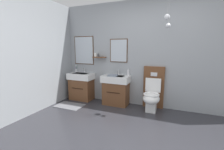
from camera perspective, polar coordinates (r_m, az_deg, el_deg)
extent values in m
cube|color=#999EA3|center=(3.82, 14.15, 7.37)|extent=(4.78, 0.12, 2.55)
cube|color=#4C301E|center=(4.41, -10.35, 8.95)|extent=(0.60, 0.02, 0.77)
cube|color=silver|center=(4.40, -10.42, 8.95)|extent=(0.56, 0.01, 0.73)
cube|color=#4C301E|center=(3.95, 2.48, 9.01)|extent=(0.47, 0.02, 0.59)
cube|color=silver|center=(3.94, 2.43, 9.01)|extent=(0.43, 0.01, 0.55)
cube|color=brown|center=(4.09, -4.72, 6.58)|extent=(0.36, 0.14, 0.02)
cylinder|color=white|center=(4.13, -6.17, 7.46)|extent=(0.07, 0.07, 0.10)
cone|color=#333338|center=(4.10, -5.05, 7.54)|extent=(0.06, 0.06, 0.11)
cylinder|color=gray|center=(3.40, 20.46, 23.00)|extent=(0.01, 0.01, 0.64)
sphere|color=silver|center=(3.33, 20.06, 16.83)|extent=(0.09, 0.09, 0.09)
cylinder|color=gray|center=(3.50, 20.03, 24.12)|extent=(0.01, 0.01, 0.46)
sphere|color=silver|center=(3.44, 19.74, 19.59)|extent=(0.11, 0.11, 0.11)
cube|color=#999EA3|center=(3.46, -34.27, 5.73)|extent=(0.12, 3.86, 2.55)
cube|color=slate|center=(4.06, -15.50, -10.90)|extent=(0.68, 0.44, 0.01)
cube|color=brown|center=(4.41, -11.14, -5.17)|extent=(0.62, 0.40, 0.58)
cube|color=black|center=(4.23, -12.71, -4.92)|extent=(0.34, 0.01, 0.02)
cube|color=white|center=(4.33, -11.30, -0.40)|extent=(0.68, 0.44, 0.17)
cube|color=silver|center=(4.29, -11.55, 0.44)|extent=(0.42, 0.24, 0.03)
cylinder|color=silver|center=(4.45, -10.15, 1.72)|extent=(0.03, 0.03, 0.11)
cylinder|color=silver|center=(4.39, -10.56, 2.24)|extent=(0.02, 0.11, 0.02)
cube|color=brown|center=(3.95, 1.51, -6.76)|extent=(0.62, 0.40, 0.58)
cube|color=black|center=(3.75, 0.37, -6.58)|extent=(0.34, 0.01, 0.02)
cube|color=white|center=(3.86, 1.53, -1.45)|extent=(0.68, 0.44, 0.17)
cube|color=silver|center=(3.82, 1.37, -0.52)|extent=(0.42, 0.24, 0.03)
cylinder|color=silver|center=(3.99, 2.40, 0.95)|extent=(0.03, 0.03, 0.11)
cylinder|color=silver|center=(3.94, 2.14, 1.52)|extent=(0.02, 0.11, 0.02)
cube|color=brown|center=(3.84, 15.19, -4.33)|extent=(0.48, 0.10, 1.00)
cube|color=silver|center=(3.72, 15.31, 0.25)|extent=(0.15, 0.01, 0.09)
cube|color=white|center=(3.69, 14.42, -10.28)|extent=(0.22, 0.30, 0.34)
ellipsoid|color=white|center=(3.56, 14.34, -8.44)|extent=(0.37, 0.46, 0.24)
torus|color=white|center=(3.53, 14.41, -6.97)|extent=(0.35, 0.35, 0.04)
cube|color=white|center=(3.70, 15.00, -3.66)|extent=(0.35, 0.03, 0.33)
cylinder|color=silver|center=(4.57, -13.12, 1.73)|extent=(0.07, 0.07, 0.09)
cylinder|color=#33B266|center=(4.56, -13.02, 2.35)|extent=(0.02, 0.02, 0.16)
cube|color=white|center=(4.55, -13.08, 3.32)|extent=(0.01, 0.02, 0.03)
cylinder|color=purple|center=(4.58, -13.01, 2.46)|extent=(0.02, 0.02, 0.17)
cube|color=white|center=(4.57, -13.14, 3.49)|extent=(0.01, 0.02, 0.03)
cylinder|color=#33B266|center=(4.57, -13.26, 2.40)|extent=(0.01, 0.03, 0.16)
cube|color=white|center=(4.57, -13.25, 3.42)|extent=(0.01, 0.02, 0.03)
cylinder|color=purple|center=(4.55, -13.24, 2.34)|extent=(0.03, 0.03, 0.15)
cube|color=white|center=(4.53, -13.25, 3.28)|extent=(0.02, 0.02, 0.03)
cylinder|color=white|center=(3.89, 6.06, 0.88)|extent=(0.06, 0.06, 0.14)
cylinder|color=silver|center=(3.88, 6.08, 2.17)|extent=(0.02, 0.02, 0.04)
cube|color=gray|center=(3.75, 0.32, -0.15)|extent=(0.22, 0.16, 0.04)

